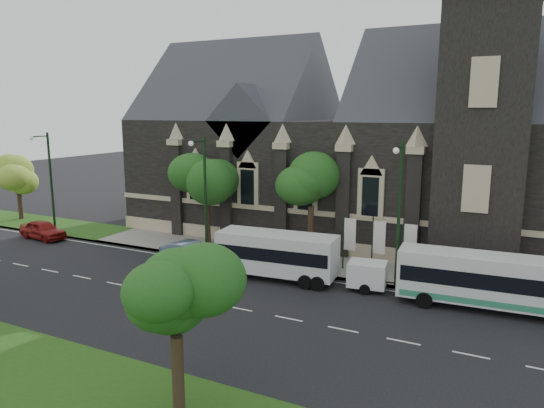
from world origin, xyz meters
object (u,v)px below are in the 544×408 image
Objects in this scene: street_lamp_near at (399,207)px; banner_flag_right at (407,244)px; shuttle_bus at (277,253)px; tree_walk_left at (210,175)px; tree_walk_right at (315,181)px; sedan at (191,253)px; street_lamp_mid at (204,191)px; tour_coach at (499,282)px; banner_flag_center at (377,241)px; tree_walk_far at (20,174)px; box_trailer at (367,274)px; tree_park_east at (182,294)px; street_lamp_far at (49,178)px; car_far_red at (43,230)px; banner_flag_left at (348,237)px.

banner_flag_right is (0.29, 1.91, -2.73)m from street_lamp_near.
tree_walk_left is at bearing 143.98° from shuttle_bus.
shuttle_bus is at bearing -31.47° from tree_walk_left.
tree_walk_right reaches higher than banner_flag_right.
tree_walk_left is 1.59× the size of sedan.
street_lamp_near is 1.00× the size of street_lamp_mid.
street_lamp_near is 0.84× the size of tour_coach.
street_lamp_near reaches higher than banner_flag_center.
street_lamp_near is at bearing 0.00° from street_lamp_mid.
tree_walk_left reaches higher than sedan.
tree_walk_far is 0.70× the size of street_lamp_near.
box_trailer is (36.35, -4.13, -3.62)m from tree_walk_far.
sedan is at bearing -11.02° from tree_walk_far.
tree_walk_left is at bearing 167.13° from street_lamp_near.
tree_park_east reaches higher than banner_flag_right.
street_lamp_far is 28.84m from box_trailer.
sedan is (-12.68, -0.48, -0.20)m from box_trailer.
tree_walk_right is 1.68× the size of car_far_red.
car_far_red is (-22.43, 0.33, -0.94)m from shuttle_bus.
sedan is at bearing 175.18° from box_trailer.
banner_flag_left is (3.08, -1.71, -3.43)m from tree_walk_right.
street_lamp_far is at bearing 180.00° from street_lamp_mid.
street_lamp_far is 1.87× the size of sedan.
tree_walk_left is 4.08m from street_lamp_mid.
tree_walk_far is 36.76m from box_trailer.
banner_flag_left is 2.00m from banner_flag_center.
tree_park_east is at bearing -96.57° from banner_flag_center.
banner_flag_center is (2.11, 18.32, -2.24)m from tree_park_east.
street_lamp_far reaches higher than banner_flag_center.
tree_walk_right is 9.01m from tree_walk_left.
banner_flag_left is 0.86× the size of car_far_red.
car_far_red is (-26.04, -3.15, -1.59)m from banner_flag_left.
tour_coach is at bearing -10.86° from street_lamp_near.
tree_park_east is 1.57× the size of banner_flag_center.
street_lamp_near is 30.09m from car_far_red.
tour_coach is at bearing -82.47° from sedan.
banner_flag_center is at bearing 87.63° from box_trailer.
car_far_red is at bearing 149.67° from tree_park_east.
street_lamp_near is at bearing 76.89° from tree_park_east.
banner_flag_center is (36.11, -1.18, -2.24)m from tree_walk_far.
banner_flag_right is at bearing 81.44° from street_lamp_near.
box_trailer is at bearing -52.83° from banner_flag_left.
tree_walk_far is at bearing 178.03° from banner_flag_left.
tree_walk_left is 1.91× the size of banner_flag_left.
banner_flag_center is 1.00× the size of banner_flag_right.
street_lamp_mid is (-7.21, -3.62, -0.71)m from tree_walk_right.
banner_flag_right is at bearing -6.04° from tree_walk_left.
tree_walk_left is at bearing -179.94° from tree_walk_right.
street_lamp_near is at bearing -28.06° from tree_walk_right.
car_far_red is (-28.04, -3.15, -1.59)m from banner_flag_center.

